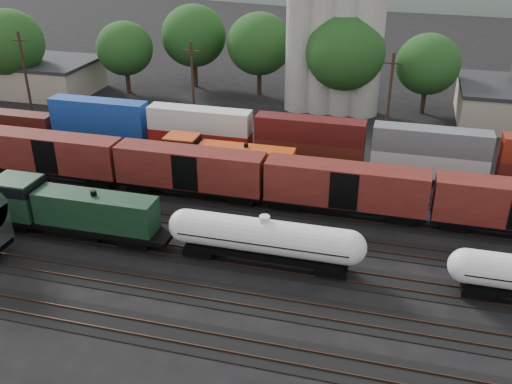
% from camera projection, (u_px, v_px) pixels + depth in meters
% --- Properties ---
extents(ground, '(600.00, 600.00, 0.00)m').
position_uv_depth(ground, '(235.00, 229.00, 52.17)').
color(ground, black).
extents(tracks, '(180.00, 33.20, 0.20)m').
position_uv_depth(tracks, '(235.00, 228.00, 52.15)').
color(tracks, black).
rests_on(tracks, ground).
extents(green_locomotive, '(18.13, 3.20, 4.80)m').
position_uv_depth(green_locomotive, '(64.00, 209.00, 49.88)').
color(green_locomotive, black).
rests_on(green_locomotive, ground).
extents(tank_car_a, '(16.32, 2.92, 4.28)m').
position_uv_depth(tank_car_a, '(264.00, 238.00, 45.78)').
color(tank_car_a, silver).
rests_on(tank_car_a, ground).
extents(orange_locomotive, '(17.06, 2.84, 4.26)m').
position_uv_depth(orange_locomotive, '(220.00, 158.00, 60.80)').
color(orange_locomotive, black).
rests_on(orange_locomotive, ground).
extents(boxcar_string, '(153.60, 2.90, 4.20)m').
position_uv_depth(boxcar_string, '(265.00, 178.00, 54.74)').
color(boxcar_string, black).
rests_on(boxcar_string, ground).
extents(container_wall, '(179.73, 2.60, 5.80)m').
position_uv_depth(container_wall, '(385.00, 153.00, 61.06)').
color(container_wall, black).
rests_on(container_wall, ground).
extents(grain_silo, '(13.40, 5.00, 29.00)m').
position_uv_depth(grain_silo, '(333.00, 32.00, 77.53)').
color(grain_silo, '#A4A297').
rests_on(grain_silo, ground).
extents(industrial_sheds, '(119.38, 17.26, 5.10)m').
position_uv_depth(industrial_sheds, '(352.00, 97.00, 80.00)').
color(industrial_sheds, '#9E937F').
rests_on(industrial_sheds, ground).
extents(tree_band, '(163.89, 22.84, 13.85)m').
position_uv_depth(tree_band, '(284.00, 55.00, 81.99)').
color(tree_band, black).
rests_on(tree_band, ground).
extents(utility_poles, '(122.20, 0.36, 12.00)m').
position_uv_depth(utility_poles, '(287.00, 95.00, 68.43)').
color(utility_poles, black).
rests_on(utility_poles, ground).
extents(distant_hills, '(860.00, 286.00, 130.00)m').
position_uv_depth(distant_hills, '(435.00, 15.00, 280.71)').
color(distant_hills, '#59665B').
rests_on(distant_hills, ground).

